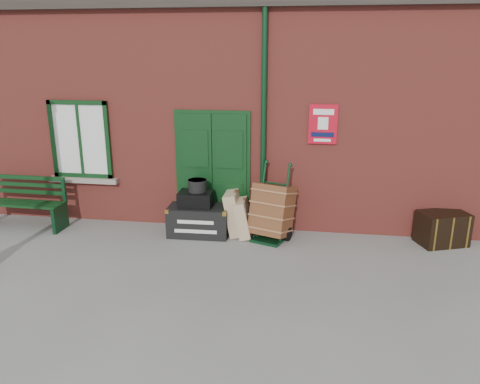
% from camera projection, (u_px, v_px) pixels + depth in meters
% --- Properties ---
extents(ground, '(80.00, 80.00, 0.00)m').
position_uv_depth(ground, '(214.00, 260.00, 7.70)').
color(ground, gray).
rests_on(ground, ground).
extents(station_building, '(10.30, 4.30, 4.36)m').
position_uv_depth(station_building, '(244.00, 104.00, 10.37)').
color(station_building, '#A43F34').
rests_on(station_building, ground).
extents(bench, '(1.65, 0.54, 1.02)m').
position_uv_depth(bench, '(23.00, 201.00, 9.02)').
color(bench, black).
rests_on(bench, ground).
extents(houdini_trunk, '(1.12, 0.64, 0.55)m').
position_uv_depth(houdini_trunk, '(199.00, 220.00, 8.68)').
color(houdini_trunk, black).
rests_on(houdini_trunk, ground).
extents(strongbox, '(0.62, 0.46, 0.28)m').
position_uv_depth(strongbox, '(196.00, 199.00, 8.56)').
color(strongbox, black).
rests_on(strongbox, houdini_trunk).
extents(hatbox, '(0.34, 0.34, 0.22)m').
position_uv_depth(hatbox, '(197.00, 186.00, 8.51)').
color(hatbox, black).
rests_on(hatbox, strongbox).
extents(suitcase_back, '(0.37, 0.57, 0.83)m').
position_uv_depth(suitcase_back, '(235.00, 213.00, 8.67)').
color(suitcase_back, tan).
rests_on(suitcase_back, ground).
extents(suitcase_front, '(0.34, 0.51, 0.71)m').
position_uv_depth(suitcase_front, '(243.00, 218.00, 8.56)').
color(suitcase_front, tan).
rests_on(suitcase_front, ground).
extents(porter_trolley, '(0.87, 0.90, 1.37)m').
position_uv_depth(porter_trolley, '(272.00, 211.00, 8.41)').
color(porter_trolley, black).
rests_on(porter_trolley, ground).
extents(dark_trunk, '(0.94, 0.78, 0.59)m').
position_uv_depth(dark_trunk, '(442.00, 228.00, 8.24)').
color(dark_trunk, black).
rests_on(dark_trunk, ground).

